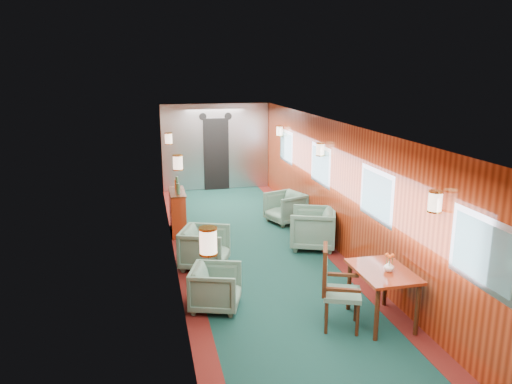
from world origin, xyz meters
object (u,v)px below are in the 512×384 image
(dining_table, at_px, (383,278))
(armchair_left_near, at_px, (216,288))
(credenza, at_px, (177,211))
(armchair_right_near, at_px, (313,228))
(armchair_left_far, at_px, (205,248))
(armchair_right_far, at_px, (285,208))
(side_chair, at_px, (334,284))

(dining_table, xyz_separation_m, armchair_left_near, (-2.11, 0.87, -0.31))
(credenza, height_order, armchair_left_near, credenza)
(credenza, distance_m, armchair_right_near, 2.85)
(dining_table, relative_size, armchair_right_near, 1.19)
(armchair_left_far, bearing_deg, armchair_right_far, -21.97)
(credenza, distance_m, armchair_left_near, 3.54)
(side_chair, xyz_separation_m, armchair_left_near, (-1.43, 0.86, -0.29))
(armchair_left_far, bearing_deg, credenza, 30.65)
(armchair_left_near, bearing_deg, credenza, 22.64)
(side_chair, xyz_separation_m, armchair_right_far, (0.64, 4.57, -0.27))
(dining_table, bearing_deg, armchair_right_near, 88.81)
(dining_table, bearing_deg, side_chair, 178.47)
(credenza, xyz_separation_m, armchair_left_near, (0.29, -3.53, -0.14))
(dining_table, bearing_deg, armchair_right_far, 89.95)
(armchair_right_far, bearing_deg, dining_table, -19.94)
(armchair_left_far, distance_m, armchair_right_near, 2.18)
(credenza, distance_m, armchair_left_far, 2.02)
(side_chair, distance_m, armchair_right_far, 4.62)
(dining_table, distance_m, armchair_left_far, 3.20)
(dining_table, height_order, armchair_right_near, armchair_right_near)
(armchair_left_near, height_order, armchair_left_far, armchair_left_far)
(dining_table, distance_m, side_chair, 0.67)
(dining_table, height_order, side_chair, side_chair)
(side_chair, xyz_separation_m, credenza, (-1.73, 4.39, -0.15))
(credenza, bearing_deg, dining_table, -61.37)
(dining_table, height_order, armchair_right_far, dining_table)
(armchair_right_far, bearing_deg, armchair_left_far, -63.66)
(armchair_left_near, relative_size, armchair_right_near, 0.82)
(dining_table, bearing_deg, armchair_left_far, 130.23)
(armchair_left_near, bearing_deg, armchair_right_far, -11.34)
(credenza, relative_size, armchair_left_far, 1.51)
(dining_table, bearing_deg, armchair_left_near, 157.04)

